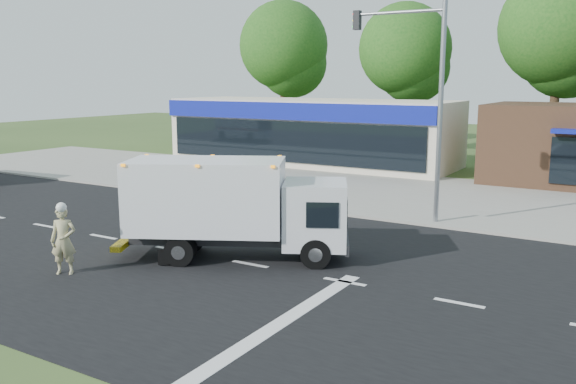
% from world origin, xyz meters
% --- Properties ---
extents(ground, '(120.00, 120.00, 0.00)m').
position_xyz_m(ground, '(0.00, 0.00, 0.00)').
color(ground, '#385123').
rests_on(ground, ground).
extents(road_asphalt, '(60.00, 14.00, 0.02)m').
position_xyz_m(road_asphalt, '(0.00, 0.00, 0.00)').
color(road_asphalt, black).
rests_on(road_asphalt, ground).
extents(sidewalk, '(60.00, 2.40, 0.12)m').
position_xyz_m(sidewalk, '(0.00, 8.20, 0.06)').
color(sidewalk, gray).
rests_on(sidewalk, ground).
extents(parking_apron, '(60.00, 9.00, 0.02)m').
position_xyz_m(parking_apron, '(0.00, 14.00, 0.01)').
color(parking_apron, gray).
rests_on(parking_apron, ground).
extents(lane_markings, '(55.20, 7.00, 0.01)m').
position_xyz_m(lane_markings, '(1.35, -1.35, 0.02)').
color(lane_markings, silver).
rests_on(lane_markings, road_asphalt).
extents(ems_box_truck, '(6.86, 4.85, 2.95)m').
position_xyz_m(ems_box_truck, '(-0.83, 0.25, 1.70)').
color(ems_box_truck, black).
rests_on(ems_box_truck, ground).
extents(emergency_worker, '(0.82, 0.75, 1.99)m').
position_xyz_m(emergency_worker, '(-3.84, -3.30, 0.97)').
color(emergency_worker, tan).
rests_on(emergency_worker, ground).
extents(retail_strip_mall, '(18.00, 6.20, 4.00)m').
position_xyz_m(retail_strip_mall, '(-9.00, 19.93, 2.01)').
color(retail_strip_mall, beige).
rests_on(retail_strip_mall, ground).
extents(traffic_signal_pole, '(3.51, 0.25, 8.00)m').
position_xyz_m(traffic_signal_pole, '(2.35, 7.60, 4.92)').
color(traffic_signal_pole, gray).
rests_on(traffic_signal_pole, ground).
extents(background_trees, '(36.77, 7.39, 12.10)m').
position_xyz_m(background_trees, '(-0.85, 28.16, 7.38)').
color(background_trees, '#332114').
rests_on(background_trees, ground).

